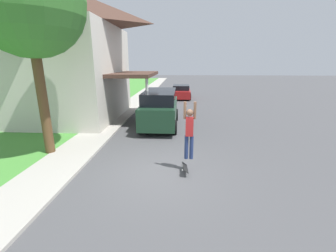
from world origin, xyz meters
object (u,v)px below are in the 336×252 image
Objects in this scene: lawn_tree_near at (27,1)px; skateboard at (185,168)px; suv_parked at (160,108)px; skateboarder at (189,130)px; car_down_street at (181,92)px.

lawn_tree_near is 9.59× the size of skateboard.
skateboard is at bearing -13.28° from lawn_tree_near.
skateboarder reaches higher than suv_parked.
suv_parked is (4.05, 4.40, -4.52)m from lawn_tree_near.
suv_parked is at bearing 105.31° from skateboarder.
suv_parked reaches higher than skateboard.
skateboarder is 2.51× the size of skateboard.
skateboard is (5.43, -1.28, -5.42)m from lawn_tree_near.
suv_parked is at bearing 103.65° from skateboard.
car_down_street is at bearing 83.69° from suv_parked.
skateboarder is at bearing 58.97° from skateboard.
skateboarder reaches higher than car_down_street.
skateboard is at bearing -121.03° from skateboarder.
lawn_tree_near reaches higher than car_down_street.
lawn_tree_near is at bearing -132.67° from suv_parked.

